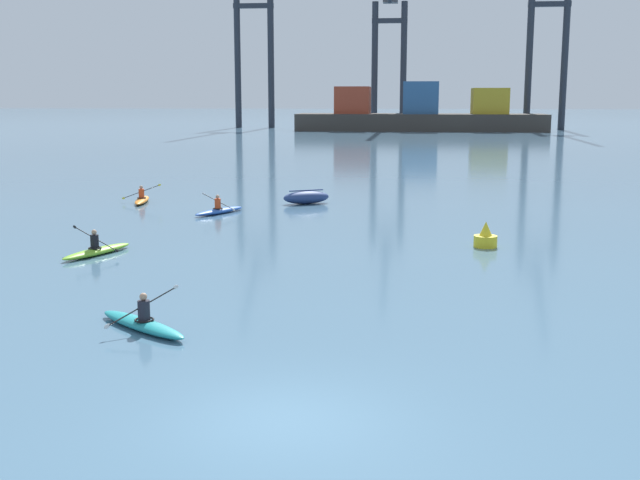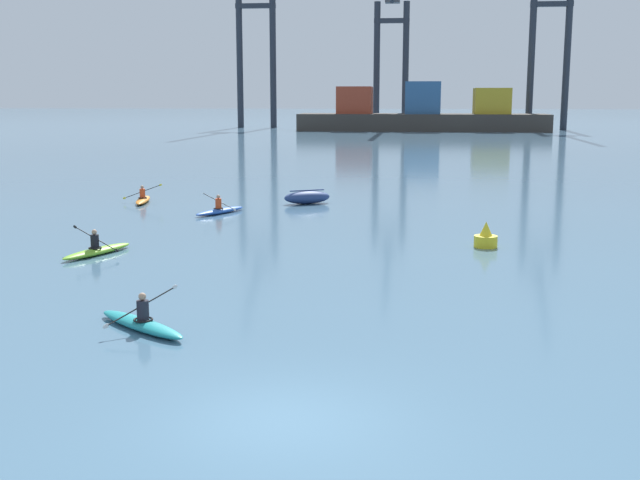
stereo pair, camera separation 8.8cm
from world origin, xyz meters
name	(u,v)px [view 2 (the right image)]	position (x,y,z in m)	size (l,w,h in m)	color
ground_plane	(282,420)	(0.00, 0.00, 0.00)	(800.00, 800.00, 0.00)	#476B84
container_barge	(422,115)	(3.29, 125.96, 2.74)	(42.84, 9.90, 8.41)	#38332D
gantry_crane_west	(255,30)	(-28.22, 136.83, 18.27)	(7.66, 19.89, 36.92)	#232833
gantry_crane_west_mid	(391,40)	(-2.65, 139.81, 16.45)	(6.70, 20.09, 32.86)	#232833
gantry_crane_east_mid	(551,28)	(25.46, 132.33, 17.64)	(7.34, 18.62, 36.29)	#232833
capsized_dinghy	(307,197)	(-3.52, 28.84, 0.35)	(2.81, 2.20, 0.76)	navy
channel_buoy	(486,238)	(5.04, 17.20, 0.36)	(0.90, 0.90, 1.00)	yellow
kayak_lime	(97,250)	(-9.26, 13.98, 0.17)	(2.05, 3.39, 1.05)	#7ABC2D
kayak_blue	(220,210)	(-7.33, 24.67, 0.17)	(2.13, 3.28, 1.01)	#2856B2
kayak_orange	(143,199)	(-12.56, 28.27, 0.17)	(2.15, 3.45, 1.05)	orange
kayak_teal	(141,323)	(-4.41, 5.07, 0.17)	(3.07, 2.54, 0.99)	teal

